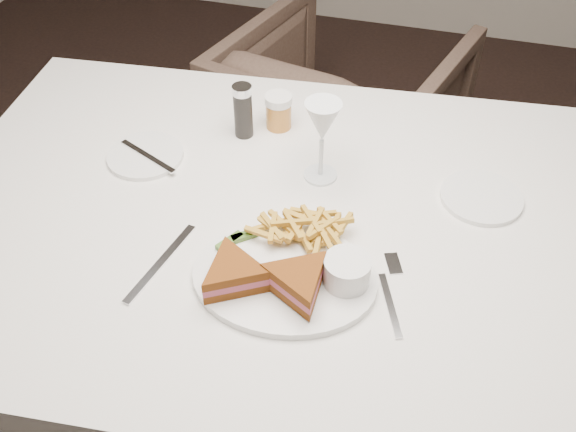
% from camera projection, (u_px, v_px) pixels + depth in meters
% --- Properties ---
extents(table, '(1.51, 1.08, 0.75)m').
position_uv_depth(table, '(294.00, 334.00, 1.48)').
color(table, silver).
rests_on(table, ground).
extents(chair_far, '(0.83, 0.80, 0.70)m').
position_uv_depth(chair_far, '(341.00, 114.00, 2.16)').
color(chair_far, '#4D3A2F').
rests_on(chair_far, ground).
extents(table_setting, '(0.85, 0.62, 0.18)m').
position_uv_depth(table_setting, '(292.00, 222.00, 1.16)').
color(table_setting, white).
rests_on(table_setting, table).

